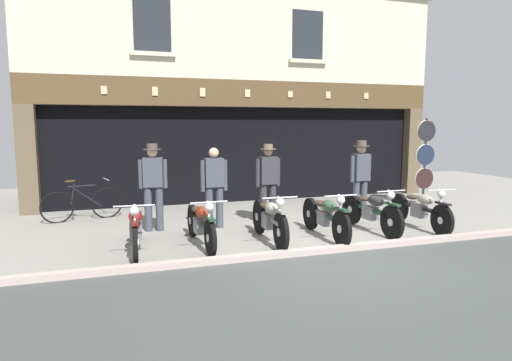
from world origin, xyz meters
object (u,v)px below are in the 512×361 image
motorcycle_right (420,208)px  shopkeeper_center (214,184)px  salesman_left (153,183)px  motorcycle_center_left (269,219)px  motorcycle_center_right (371,210)px  advert_board_near (134,136)px  motorcycle_left (201,223)px  tyre_sign_pole (425,156)px  leaning_bicycle (82,204)px  motorcycle_center (325,216)px  assistant_far_right (361,174)px  salesman_right (268,180)px  motorcycle_far_left (136,227)px

motorcycle_right → shopkeeper_center: size_ratio=1.23×
motorcycle_right → salesman_left: 5.47m
motorcycle_center_left → motorcycle_center_right: bearing=-174.2°
motorcycle_center_right → advert_board_near: size_ratio=1.90×
motorcycle_right → motorcycle_center_right: bearing=-1.2°
motorcycle_center_right → motorcycle_right: bearing=174.1°
motorcycle_left → tyre_sign_pole: 6.73m
leaning_bicycle → motorcycle_left: bearing=22.5°
motorcycle_left → tyre_sign_pole: bearing=-164.0°
motorcycle_right → shopkeeper_center: 4.27m
motorcycle_right → motorcycle_left: bearing=1.7°
motorcycle_center → salesman_left: size_ratio=1.15×
tyre_sign_pole → motorcycle_center_left: bearing=-156.8°
assistant_far_right → leaning_bicycle: assistant_far_right is taller
motorcycle_left → salesman_left: 1.65m
shopkeeper_center → advert_board_near: (-1.43, 3.00, 0.92)m
salesman_left → salesman_right: 2.41m
motorcycle_far_left → advert_board_near: advert_board_near is taller
motorcycle_far_left → motorcycle_center: (3.45, -0.16, 0.01)m
salesman_right → motorcycle_right: bearing=149.8°
motorcycle_center_left → salesman_left: salesman_left is taller
salesman_right → tyre_sign_pole: tyre_sign_pole is taller
motorcycle_center_right → shopkeeper_center: (-2.92, 1.25, 0.50)m
motorcycle_right → salesman_right: (-2.83, 1.39, 0.54)m
motorcycle_far_left → advert_board_near: bearing=-89.2°
motorcycle_left → leaning_bicycle: 3.59m
motorcycle_center_left → assistant_far_right: assistant_far_right is taller
motorcycle_right → leaning_bicycle: 7.31m
advert_board_near → salesman_right: bearing=-48.2°
tyre_sign_pole → motorcycle_far_left: bearing=-164.5°
salesman_right → advert_board_near: size_ratio=1.62×
motorcycle_left → shopkeeper_center: (0.52, 1.24, 0.51)m
motorcycle_left → advert_board_near: bearing=-79.9°
motorcycle_center_left → motorcycle_right: size_ratio=0.97×
assistant_far_right → leaning_bicycle: (-6.10, 1.59, -0.62)m
salesman_left → motorcycle_right: bearing=172.0°
motorcycle_right → leaning_bicycle: bearing=-21.4°
motorcycle_center → assistant_far_right: bearing=-135.8°
assistant_far_right → leaning_bicycle: size_ratio=1.03×
motorcycle_left → tyre_sign_pole: size_ratio=0.88×
motorcycle_center_left → shopkeeper_center: size_ratio=1.19×
assistant_far_right → shopkeeper_center: bearing=-6.5°
motorcycle_far_left → salesman_left: salesman_left is taller
motorcycle_center_left → advert_board_near: (-2.14, 4.39, 1.40)m
motorcycle_right → tyre_sign_pole: (1.79, 2.13, 0.90)m
motorcycle_left → leaning_bicycle: bearing=-55.7°
motorcycle_far_left → leaning_bicycle: 3.08m
motorcycle_center_right → leaning_bicycle: size_ratio=1.18×
motorcycle_center → motorcycle_center_right: (1.10, 0.17, 0.00)m
motorcycle_right → assistant_far_right: bearing=-64.6°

